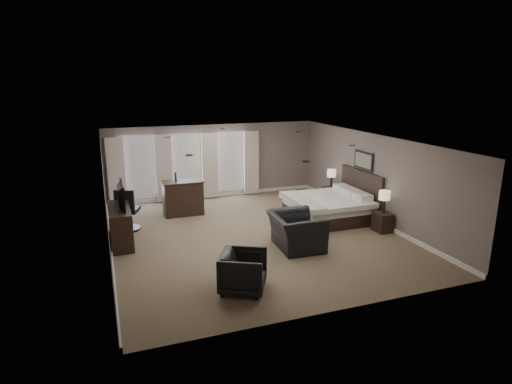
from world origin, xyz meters
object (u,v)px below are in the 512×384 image
object	(u,v)px
lamp_near	(384,202)
armchair_far	(243,270)
dresser	(120,226)
bar_stool_left	(172,199)
bar_counter	(183,198)
nightstand_far	(331,196)
lamp_far	(331,179)
tv	(119,205)
desk_chair	(128,209)
armchair_near	(296,225)
bar_stool_right	(190,195)
nightstand_near	(382,222)
bed	(329,196)

from	to	relation	value
lamp_near	armchair_far	size ratio (longest dim) A/B	0.70
armchair_far	dresser	bearing A→B (deg)	59.12
bar_stool_left	bar_counter	bearing A→B (deg)	-66.61
nightstand_far	dresser	xyz separation A→B (m)	(-6.92, -1.33, 0.19)
armchair_far	lamp_far	bearing A→B (deg)	-16.90
tv	desk_chair	world-z (taller)	desk_chair
armchair_near	lamp_near	bearing A→B (deg)	-81.78
armchair_near	bar_counter	world-z (taller)	armchair_near
tv	armchair_near	distance (m)	4.54
nightstand_far	bar_counter	xyz separation A→B (m)	(-4.94, 0.54, 0.26)
dresser	lamp_near	bearing A→B (deg)	-12.78
dresser	tv	distance (m)	0.56
armchair_far	desk_chair	size ratio (longest dim) A/B	0.74
lamp_near	desk_chair	distance (m)	7.14
lamp_far	bar_stool_left	world-z (taller)	lamp_far
lamp_far	bar_stool_right	distance (m)	4.81
nightstand_far	nightstand_near	bearing A→B (deg)	-90.00
lamp_far	bar_counter	size ratio (longest dim) A/B	0.49
dresser	bar_stool_right	world-z (taller)	dresser
tv	desk_chair	bearing A→B (deg)	-15.01
lamp_far	dresser	xyz separation A→B (m)	(-6.92, -1.33, -0.40)
bar_stool_left	armchair_near	bearing A→B (deg)	-60.69
tv	nightstand_far	bearing A→B (deg)	-79.12
nightstand_far	lamp_near	distance (m)	2.96
bar_stool_right	lamp_near	bearing A→B (deg)	-43.86
lamp_near	bar_counter	bearing A→B (deg)	145.13
bed	armchair_far	distance (m)	5.15
tv	bar_stool_left	distance (m)	3.08
armchair_near	dresser	bearing A→B (deg)	69.12
nightstand_near	bar_stool_right	distance (m)	6.31
bar_stool_right	desk_chair	size ratio (longest dim) A/B	0.58
tv	bar_stool_right	size ratio (longest dim) A/B	1.58
lamp_near	lamp_far	distance (m)	2.90
bed	lamp_far	size ratio (longest dim) A/B	3.66
nightstand_far	bar_stool_right	world-z (taller)	bar_stool_right
bed	desk_chair	world-z (taller)	bed
nightstand_far	desk_chair	world-z (taller)	desk_chair
armchair_near	bar_stool_left	xyz separation A→B (m)	(-2.41, 4.29, -0.23)
nightstand_near	bar_stool_right	xyz separation A→B (m)	(-4.55, 4.37, 0.08)
armchair_far	desk_chair	distance (m)	4.92
lamp_near	lamp_far	size ratio (longest dim) A/B	1.02
lamp_near	bar_stool_right	world-z (taller)	lamp_near
tv	bar_stool_right	world-z (taller)	tv
tv	armchair_near	xyz separation A→B (m)	(4.13, -1.83, -0.44)
lamp_far	bar_stool_left	bearing A→B (deg)	167.74
armchair_far	tv	bearing A→B (deg)	59.12
armchair_near	lamp_far	bearing A→B (deg)	-38.48
nightstand_far	armchair_near	size ratio (longest dim) A/B	0.42
lamp_near	armchair_near	bearing A→B (deg)	-174.74
bar_stool_left	bar_stool_right	distance (m)	0.73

